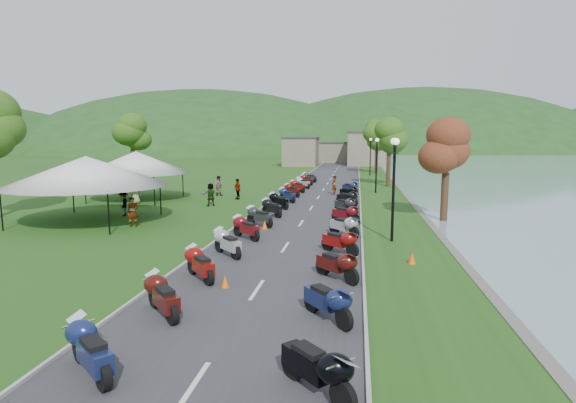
{
  "coord_description": "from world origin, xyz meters",
  "views": [
    {
      "loc": [
        3.22,
        -4.13,
        5.04
      ],
      "look_at": [
        -0.81,
        22.1,
        1.3
      ],
      "focal_mm": 28.0,
      "sensor_mm": 36.0,
      "label": 1
    }
  ],
  "objects_px": {
    "vendor_tent_main": "(88,189)",
    "pedestrian_a": "(134,227)",
    "pedestrian_b": "(219,196)",
    "pedestrian_c": "(124,216)"
  },
  "relations": [
    {
      "from": "pedestrian_b",
      "to": "pedestrian_c",
      "type": "distance_m",
      "value": 11.46
    },
    {
      "from": "pedestrian_b",
      "to": "vendor_tent_main",
      "type": "bearing_deg",
      "value": 77.35
    },
    {
      "from": "vendor_tent_main",
      "to": "pedestrian_a",
      "type": "xyz_separation_m",
      "value": [
        3.4,
        -1.04,
        -2.0
      ]
    },
    {
      "from": "vendor_tent_main",
      "to": "pedestrian_a",
      "type": "bearing_deg",
      "value": -17.0
    },
    {
      "from": "pedestrian_a",
      "to": "vendor_tent_main",
      "type": "bearing_deg",
      "value": 130.92
    },
    {
      "from": "vendor_tent_main",
      "to": "pedestrian_b",
      "type": "height_order",
      "value": "vendor_tent_main"
    },
    {
      "from": "pedestrian_c",
      "to": "pedestrian_b",
      "type": "bearing_deg",
      "value": 143.96
    },
    {
      "from": "vendor_tent_main",
      "to": "pedestrian_b",
      "type": "bearing_deg",
      "value": 73.75
    },
    {
      "from": "pedestrian_a",
      "to": "pedestrian_b",
      "type": "height_order",
      "value": "pedestrian_b"
    },
    {
      "from": "pedestrian_b",
      "to": "pedestrian_c",
      "type": "xyz_separation_m",
      "value": [
        -2.95,
        -11.08,
        0.0
      ]
    }
  ]
}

